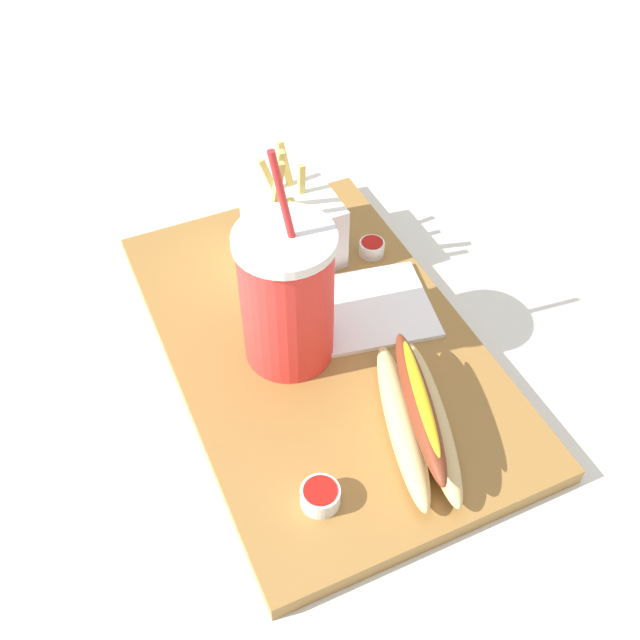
{
  "coord_description": "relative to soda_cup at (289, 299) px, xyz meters",
  "views": [
    {
      "loc": [
        -0.47,
        0.21,
        0.6
      ],
      "look_at": [
        0.0,
        0.0,
        0.05
      ],
      "focal_mm": 40.7,
      "sensor_mm": 36.0,
      "label": 1
    }
  ],
  "objects": [
    {
      "name": "soda_cup",
      "position": [
        0.0,
        0.0,
        0.0
      ],
      "size": [
        0.1,
        0.1,
        0.25
      ],
      "color": "red",
      "rests_on": "food_tray"
    },
    {
      "name": "ground_plane",
      "position": [
        0.0,
        -0.04,
        -0.11
      ],
      "size": [
        2.4,
        2.4,
        0.02
      ],
      "primitive_type": "cube",
      "color": "silver"
    },
    {
      "name": "fries_basket",
      "position": [
        0.15,
        -0.07,
        -0.04
      ],
      "size": [
        0.11,
        0.09,
        0.16
      ],
      "color": "white",
      "rests_on": "food_tray"
    },
    {
      "name": "hot_dog_1",
      "position": [
        -0.14,
        -0.07,
        -0.06
      ],
      "size": [
        0.2,
        0.11,
        0.06
      ],
      "color": "#DBB775",
      "rests_on": "food_tray"
    },
    {
      "name": "ketchup_cup_2",
      "position": [
        -0.17,
        0.04,
        -0.07
      ],
      "size": [
        0.04,
        0.04,
        0.02
      ],
      "color": "white",
      "rests_on": "food_tray"
    },
    {
      "name": "ketchup_cup_1",
      "position": [
        0.1,
        -0.15,
        -0.07
      ],
      "size": [
        0.03,
        0.03,
        0.02
      ],
      "color": "white",
      "rests_on": "food_tray"
    },
    {
      "name": "napkin_stack",
      "position": [
        0.02,
        -0.11,
        -0.08
      ],
      "size": [
        0.14,
        0.15,
        0.01
      ],
      "primitive_type": "cube",
      "rotation": [
        0.0,
        0.0,
        -0.19
      ],
      "color": "white",
      "rests_on": "food_tray"
    },
    {
      "name": "food_tray",
      "position": [
        0.0,
        -0.04,
        -0.09
      ],
      "size": [
        0.49,
        0.31,
        0.02
      ],
      "primitive_type": "cube",
      "color": "olive",
      "rests_on": "ground_plane"
    }
  ]
}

